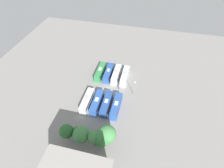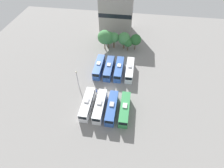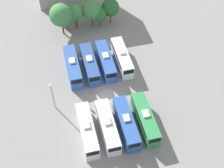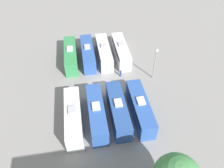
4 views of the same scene
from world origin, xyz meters
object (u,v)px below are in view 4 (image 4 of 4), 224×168
object	(u,v)px
bus_1	(104,52)
bus_7	(73,117)
bus_6	(97,113)
bus_5	(118,109)
bus_0	(121,51)
bus_4	(140,108)
bus_2	(88,53)
worker_person	(121,73)
bus_3	(71,55)
light_pole	(156,59)

from	to	relation	value
bus_1	bus_7	size ratio (longest dim) A/B	1.00
bus_6	bus_1	bearing A→B (deg)	-102.08
bus_1	bus_6	distance (m)	16.91
bus_5	bus_7	world-z (taller)	same
bus_0	bus_7	size ratio (longest dim) A/B	1.00
bus_1	bus_4	distance (m)	17.03
bus_2	bus_6	bearing A→B (deg)	89.75
bus_7	worker_person	distance (m)	14.15
bus_7	worker_person	xyz separation A→B (m)	(-9.70, -10.26, -0.99)
bus_4	bus_5	world-z (taller)	same
bus_1	bus_3	world-z (taller)	same
bus_1	bus_6	world-z (taller)	same
bus_3	light_pole	distance (m)	17.94
bus_0	worker_person	size ratio (longest dim) A/B	6.34
bus_0	bus_3	size ratio (longest dim) A/B	1.00
bus_3	bus_0	bearing A→B (deg)	179.12
bus_1	worker_person	distance (m)	6.95
bus_1	bus_2	world-z (taller)	same
bus_7	bus_5	bearing A→B (deg)	-177.96
bus_0	bus_2	size ratio (longest dim) A/B	1.00
bus_2	bus_5	distance (m)	16.89
bus_0	bus_2	xyz separation A→B (m)	(7.21, -0.26, 0.00)
bus_1	light_pole	world-z (taller)	light_pole
bus_1	bus_4	bearing A→B (deg)	102.36
bus_2	bus_7	size ratio (longest dim) A/B	1.00
bus_6	light_pole	world-z (taller)	light_pole
worker_person	bus_2	bearing A→B (deg)	-47.79
bus_2	bus_4	bearing A→B (deg)	113.02
bus_6	worker_person	world-z (taller)	bus_6
bus_0	bus_5	xyz separation A→B (m)	(3.74, 16.27, 0.00)
bus_0	bus_3	bearing A→B (deg)	-0.88
bus_5	worker_person	distance (m)	10.34
bus_4	bus_6	size ratio (longest dim) A/B	1.00
bus_4	worker_person	xyz separation A→B (m)	(1.19, -10.21, -0.99)
worker_person	light_pole	size ratio (longest dim) A/B	0.24
light_pole	bus_4	bearing A→B (deg)	59.91
bus_3	bus_2	bearing A→B (deg)	-178.63
bus_2	bus_6	world-z (taller)	same
bus_5	bus_7	xyz separation A→B (m)	(7.25, 0.26, 0.00)
bus_2	bus_7	xyz separation A→B (m)	(3.78, 16.79, 0.00)
bus_4	worker_person	world-z (taller)	bus_4
bus_5	bus_6	size ratio (longest dim) A/B	1.00
bus_3	bus_5	bearing A→B (deg)	113.43
bus_3	bus_6	distance (m)	16.94
bus_5	bus_6	world-z (taller)	same
light_pole	bus_0	bearing A→B (deg)	-57.71
bus_2	worker_person	world-z (taller)	bus_2
bus_6	worker_person	size ratio (longest dim) A/B	6.34
bus_5	worker_person	xyz separation A→B (m)	(-2.45, -10.00, -0.99)
worker_person	bus_6	bearing A→B (deg)	59.33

